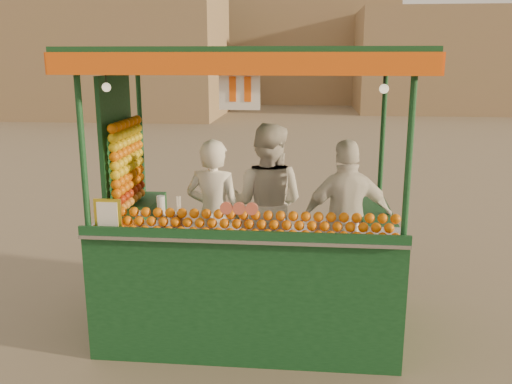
# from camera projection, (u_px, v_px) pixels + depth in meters

# --- Properties ---
(ground) EXTENTS (90.00, 90.00, 0.00)m
(ground) POSITION_uv_depth(u_px,v_px,m) (296.00, 323.00, 5.68)
(ground) COLOR #736552
(ground) RESTS_ON ground
(building_left) EXTENTS (10.00, 6.00, 6.00)m
(building_left) POSITION_uv_depth(u_px,v_px,m) (113.00, 50.00, 25.13)
(building_left) COLOR olive
(building_left) RESTS_ON ground
(building_right) EXTENTS (9.00, 6.00, 5.00)m
(building_right) POSITION_uv_depth(u_px,v_px,m) (447.00, 61.00, 27.62)
(building_right) COLOR olive
(building_right) RESTS_ON ground
(building_center) EXTENTS (14.00, 7.00, 7.00)m
(building_center) POSITION_uv_depth(u_px,v_px,m) (277.00, 44.00, 34.01)
(building_center) COLOR olive
(building_center) RESTS_ON ground
(juice_cart) EXTENTS (3.05, 1.98, 2.77)m
(juice_cart) POSITION_uv_depth(u_px,v_px,m) (242.00, 245.00, 5.34)
(juice_cart) COLOR #0F3818
(juice_cart) RESTS_ON ground
(vendor_left) EXTENTS (0.63, 0.46, 1.59)m
(vendor_left) POSITION_uv_depth(u_px,v_px,m) (214.00, 216.00, 5.55)
(vendor_left) COLOR white
(vendor_left) RESTS_ON ground
(vendor_middle) EXTENTS (0.95, 0.80, 1.71)m
(vendor_middle) POSITION_uv_depth(u_px,v_px,m) (267.00, 204.00, 5.78)
(vendor_middle) COLOR silver
(vendor_middle) RESTS_ON ground
(vendor_right) EXTENTS (1.01, 0.59, 1.61)m
(vendor_right) POSITION_uv_depth(u_px,v_px,m) (347.00, 221.00, 5.36)
(vendor_right) COLOR white
(vendor_right) RESTS_ON ground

